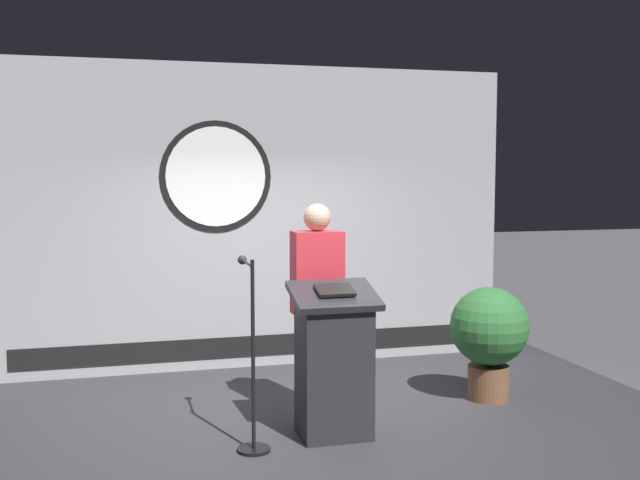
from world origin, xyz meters
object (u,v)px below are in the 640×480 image
at_px(podium, 334,363).
at_px(potted_plant, 489,332).
at_px(speaker_person, 317,309).
at_px(microphone_stand, 252,382).

bearing_deg(podium, potted_plant, 19.20).
distance_m(speaker_person, microphone_stand, 0.95).
bearing_deg(podium, speaker_person, 90.16).
xyz_separation_m(podium, speaker_person, (-0.00, 0.48, 0.33)).
bearing_deg(podium, microphone_stand, -172.16).
xyz_separation_m(speaker_person, potted_plant, (1.57, 0.07, -0.29)).
height_order(podium, speaker_person, speaker_person).
bearing_deg(speaker_person, potted_plant, 2.46).
relative_size(microphone_stand, potted_plant, 1.39).
distance_m(microphone_stand, potted_plant, 2.31).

